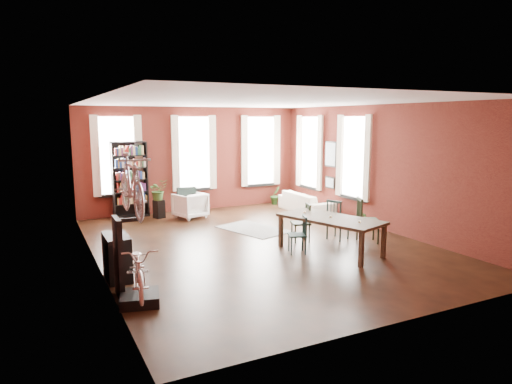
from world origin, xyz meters
TOP-DOWN VIEW (x-y plane):
  - room at (0.25, 0.62)m, footprint 9.00×9.04m
  - dining_table at (1.10, -1.23)m, footprint 1.68×2.43m
  - dining_chair_a at (0.43, -0.97)m, footprint 0.47×0.47m
  - dining_chair_b at (1.00, -0.19)m, footprint 0.51×0.51m
  - dining_chair_c at (2.35, -0.95)m, footprint 0.64×0.64m
  - dining_chair_d at (1.89, -0.42)m, footprint 0.57×0.57m
  - bookshelf at (-2.00, 4.30)m, footprint 1.00×0.32m
  - white_armchair at (-0.50, 3.41)m, footprint 0.97×0.94m
  - cream_sofa at (2.95, 2.60)m, footprint 0.61×2.08m
  - striped_rug at (0.53, 1.34)m, footprint 1.64×2.08m
  - bike_trainer at (-3.18, -2.21)m, footprint 0.70×0.70m
  - bike_wall_rack at (-3.40, -1.80)m, footprint 0.16×0.60m
  - console_table at (-3.28, -0.90)m, footprint 0.40×0.80m
  - plant_stand at (-1.31, 3.79)m, footprint 0.34×0.34m
  - plant_by_sofa at (2.74, 4.20)m, footprint 0.45×0.66m
  - plant_small at (3.13, 0.12)m, footprint 0.38×0.49m
  - bicycle_floor at (-3.16, -2.20)m, footprint 0.63×0.85m
  - bicycle_hung at (-3.15, -1.80)m, footprint 0.47×1.00m
  - plant_on_stand at (-1.32, 3.78)m, footprint 0.68×0.72m

SIDE VIEW (x-z plane):
  - striped_rug at x=0.53m, z-range 0.00..0.01m
  - plant_small at x=3.13m, z-range 0.00..0.16m
  - bike_trainer at x=-3.18m, z-range 0.00..0.17m
  - plant_by_sofa at x=2.74m, z-range 0.00..0.27m
  - plant_stand at x=-1.31m, z-range 0.00..0.53m
  - dining_table at x=1.10m, z-range 0.00..0.76m
  - console_table at x=-3.28m, z-range 0.00..0.80m
  - dining_chair_a at x=0.43m, z-range 0.00..0.80m
  - white_armchair at x=-0.50m, z-range 0.00..0.81m
  - cream_sofa at x=2.95m, z-range 0.00..0.81m
  - dining_chair_b at x=1.00m, z-range 0.00..0.88m
  - dining_chair_d at x=1.89m, z-range 0.00..0.95m
  - dining_chair_c at x=2.35m, z-range 0.00..1.04m
  - bike_wall_rack at x=-3.40m, z-range 0.00..1.30m
  - plant_on_stand at x=-1.32m, z-range 0.53..0.99m
  - bicycle_floor at x=-3.16m, z-range 0.17..1.66m
  - bookshelf at x=-2.00m, z-range 0.00..2.20m
  - bicycle_hung at x=-3.15m, z-range 1.30..2.96m
  - room at x=0.25m, z-range 0.53..3.75m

